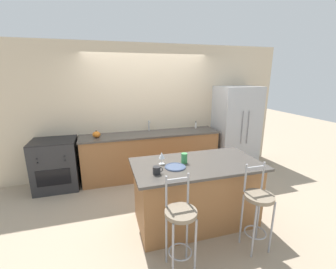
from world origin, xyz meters
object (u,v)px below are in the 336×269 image
Objects in this scene: oven_range at (56,164)px; dinner_plate at (175,167)px; tumbler_cup at (184,158)px; coffee_mug at (157,170)px; refrigerator at (235,128)px; wine_glass at (162,156)px; bar_stool_near at (180,222)px; bar_stool_far at (258,205)px; pumpkin_decoration at (96,134)px; soap_bottle at (196,125)px.

dinner_plate is at bearing -44.24° from oven_range.
dinner_plate is 1.99× the size of tumbler_cup.
refrigerator is at bearing 38.85° from coffee_mug.
dinner_plate is at bearing -145.65° from tumbler_cup.
wine_glass is (-0.14, 0.17, 0.11)m from dinner_plate.
wine_glass is at bearing 88.70° from bar_stool_near.
coffee_mug is (-0.28, -0.12, 0.04)m from dinner_plate.
bar_stool_near and wine_glass have the same top height.
wine_glass is (-0.97, 0.80, 0.45)m from bar_stool_far.
pumpkin_decoration is 0.93× the size of soap_bottle.
refrigerator is at bearing 41.11° from tumbler_cup.
dinner_plate is (-0.83, 0.64, 0.33)m from bar_stool_far.
soap_bottle is at bearing 83.80° from bar_stool_far.
wine_glass is 1.08× the size of soap_bottle.
coffee_mug is (-0.12, 0.55, 0.37)m from bar_stool_near.
tumbler_cup is (0.31, -0.05, -0.05)m from wine_glass.
refrigerator is at bearing -0.69° from pumpkin_decoration.
bar_stool_far is (-1.15, -2.33, -0.34)m from refrigerator.
bar_stool_near is 0.99m from bar_stool_far.
bar_stool_far is 7.36× the size of pumpkin_decoration.
oven_range is at bearing 136.31° from wine_glass.
coffee_mug is at bearing -51.09° from oven_range.
bar_stool_far is 8.47× the size of coffee_mug.
pumpkin_decoration is at bearing 0.51° from oven_range.
coffee_mug is (-1.11, 0.51, 0.37)m from bar_stool_far.
bar_stool_far is 1.28m from coffee_mug.
bar_stool_far is at bearing -96.20° from soap_bottle.
bar_stool_near is 0.94m from tumbler_cup.
soap_bottle is (0.28, 2.55, 0.41)m from bar_stool_far.
oven_range is 6.76× the size of tumbler_cup.
bar_stool_far is at bearing -24.78° from coffee_mug.
bar_stool_far is 6.83× the size of soap_bottle.
coffee_mug is 2.46m from soap_bottle.
wine_glass reaches higher than dinner_plate.
bar_stool_far reaches higher than coffee_mug.
bar_stool_far is 1.34m from wine_glass.
pumpkin_decoration is at bearing -175.21° from soap_bottle.
pumpkin_decoration reaches higher than oven_range.
bar_stool_far reaches higher than dinner_plate.
coffee_mug is 0.51m from tumbler_cup.
bar_stool_far is 6.33× the size of wine_glass.
wine_glass is (1.63, -1.56, 0.56)m from oven_range.
bar_stool_far reaches higher than pumpkin_decoration.
soap_bottle reaches higher than bar_stool_near.
refrigerator is 14.44× the size of coffee_mug.
oven_range is 5.93× the size of soap_bottle.
wine_glass reaches higher than tumbler_cup.
soap_bottle is at bearing 166.29° from refrigerator.
oven_range reaches higher than dinner_plate.
coffee_mug reaches higher than oven_range.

